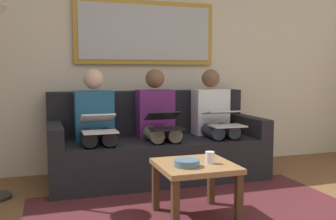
% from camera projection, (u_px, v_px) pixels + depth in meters
% --- Properties ---
extents(wall_rear, '(6.00, 0.12, 2.60)m').
position_uv_depth(wall_rear, '(144.00, 55.00, 4.42)').
color(wall_rear, beige).
rests_on(wall_rear, ground_plane).
extents(area_rug, '(2.60, 1.80, 0.01)m').
position_uv_depth(area_rug, '(202.00, 219.00, 2.90)').
color(area_rug, '#4C1E23').
rests_on(area_rug, ground_plane).
extents(couch, '(2.20, 0.90, 0.90)m').
position_uv_depth(couch, '(156.00, 147.00, 4.07)').
color(couch, black).
rests_on(couch, ground_plane).
extents(framed_mirror, '(1.61, 0.05, 0.71)m').
position_uv_depth(framed_mirror, '(146.00, 33.00, 4.31)').
color(framed_mirror, '#B7892D').
extents(coffee_table, '(0.56, 0.56, 0.42)m').
position_uv_depth(coffee_table, '(195.00, 172.00, 2.90)').
color(coffee_table, olive).
rests_on(coffee_table, ground_plane).
extents(cup, '(0.07, 0.07, 0.09)m').
position_uv_depth(cup, '(210.00, 158.00, 2.88)').
color(cup, silver).
rests_on(cup, coffee_table).
extents(bowl, '(0.19, 0.19, 0.05)m').
position_uv_depth(bowl, '(187.00, 163.00, 2.79)').
color(bowl, slate).
rests_on(bowl, coffee_table).
extents(person_left, '(0.38, 0.58, 1.14)m').
position_uv_depth(person_left, '(214.00, 118.00, 4.17)').
color(person_left, silver).
rests_on(person_left, couch).
extents(laptop_silver, '(0.35, 0.37, 0.16)m').
position_uv_depth(laptop_silver, '(224.00, 118.00, 3.94)').
color(laptop_silver, silver).
extents(person_middle, '(0.38, 0.58, 1.14)m').
position_uv_depth(person_middle, '(158.00, 120.00, 3.97)').
color(person_middle, '#66236B').
rests_on(person_middle, couch).
extents(laptop_black, '(0.32, 0.37, 0.16)m').
position_uv_depth(laptop_black, '(164.00, 121.00, 3.75)').
color(laptop_black, black).
extents(person_right, '(0.38, 0.58, 1.14)m').
position_uv_depth(person_right, '(95.00, 123.00, 3.78)').
color(person_right, '#235B84').
rests_on(person_right, couch).
extents(laptop_white, '(0.32, 0.37, 0.16)m').
position_uv_depth(laptop_white, '(99.00, 124.00, 3.55)').
color(laptop_white, white).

